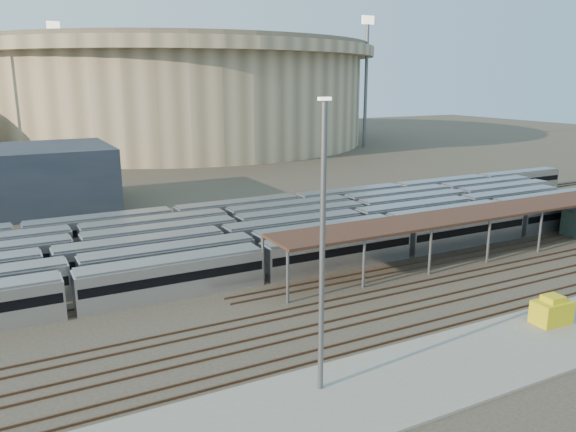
% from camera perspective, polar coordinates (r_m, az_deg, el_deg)
% --- Properties ---
extents(ground, '(420.00, 420.00, 0.00)m').
position_cam_1_polar(ground, '(56.14, 7.91, -7.71)').
color(ground, '#383026').
rests_on(ground, ground).
extents(apron, '(50.00, 9.00, 0.20)m').
position_cam_1_polar(apron, '(42.67, 14.30, -15.14)').
color(apron, gray).
rests_on(apron, ground).
extents(subway_trains, '(128.67, 23.90, 3.60)m').
position_cam_1_polar(subway_trains, '(68.93, -3.81, -1.95)').
color(subway_trains, silver).
rests_on(subway_trains, ground).
extents(inspection_shed, '(60.30, 6.00, 5.30)m').
position_cam_1_polar(inspection_shed, '(71.86, 20.62, 0.45)').
color(inspection_shed, '#59595E').
rests_on(inspection_shed, ground).
extents(empty_tracks, '(170.00, 9.62, 0.18)m').
position_cam_1_polar(empty_tracks, '(52.44, 11.11, -9.33)').
color(empty_tracks, '#4C3323').
rests_on(empty_tracks, ground).
extents(stadium, '(124.00, 124.00, 32.50)m').
position_cam_1_polar(stadium, '(190.68, -10.83, 12.33)').
color(stadium, tan).
rests_on(stadium, ground).
extents(floodlight_2, '(4.00, 1.00, 38.40)m').
position_cam_1_polar(floodlight_2, '(174.36, 7.94, 13.70)').
color(floodlight_2, '#59595E').
rests_on(floodlight_2, ground).
extents(floodlight_3, '(4.00, 1.00, 38.40)m').
position_cam_1_polar(floodlight_3, '(203.37, -22.32, 12.82)').
color(floodlight_3, '#59595E').
rests_on(floodlight_3, ground).
extents(yard_light_pole, '(0.80, 0.36, 19.18)m').
position_cam_1_polar(yard_light_pole, '(35.58, 3.50, -3.51)').
color(yard_light_pole, '#59595E').
rests_on(yard_light_pole, apron).
extents(yellow_equipment, '(3.26, 2.14, 1.98)m').
position_cam_1_polar(yellow_equipment, '(53.18, 25.19, -8.83)').
color(yellow_equipment, gold).
rests_on(yellow_equipment, apron).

